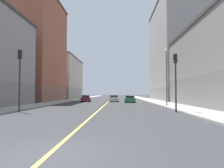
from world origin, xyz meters
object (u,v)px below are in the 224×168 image
object	(u,v)px
traffic_light_left_near	(175,74)
traffic_light_right_near	(20,72)
street_lamp_left_near	(166,71)
car_silver	(114,98)
car_green	(130,99)
building_right_distant	(63,78)
building_right_midblock	(36,50)
building_left_mid	(175,52)
car_maroon	(86,99)

from	to	relation	value
traffic_light_left_near	traffic_light_right_near	size ratio (longest dim) A/B	0.92
street_lamp_left_near	car_silver	size ratio (longest dim) A/B	1.93
traffic_light_right_near	car_green	size ratio (longest dim) A/B	1.38
traffic_light_left_near	car_silver	xyz separation A→B (m)	(-6.48, 24.58, -3.02)
building_right_distant	car_silver	size ratio (longest dim) A/B	5.59
building_right_midblock	traffic_light_left_near	world-z (taller)	building_right_midblock
building_left_mid	traffic_light_left_near	size ratio (longest dim) A/B	4.29
building_right_distant	traffic_light_left_near	world-z (taller)	building_right_distant
building_left_mid	car_silver	size ratio (longest dim) A/B	6.03
building_right_midblock	street_lamp_left_near	bearing A→B (deg)	-35.04
building_right_midblock	car_green	size ratio (longest dim) A/B	5.25
building_right_distant	traffic_light_right_near	xyz separation A→B (m)	(8.87, -48.62, -2.82)
building_right_midblock	traffic_light_right_near	world-z (taller)	building_right_midblock
building_right_distant	car_green	bearing A→B (deg)	-53.24
traffic_light_left_near	building_right_distant	bearing A→B (deg)	116.46
building_right_midblock	street_lamp_left_near	size ratio (longest dim) A/B	3.00
street_lamp_left_near	building_left_mid	bearing A→B (deg)	71.96
building_left_mid	traffic_light_left_near	world-z (taller)	building_left_mid
building_left_mid	building_right_distant	bearing A→B (deg)	153.87
car_maroon	street_lamp_left_near	bearing A→B (deg)	-49.47
building_right_distant	traffic_light_left_near	bearing A→B (deg)	-63.54
car_maroon	car_green	distance (m)	9.70
traffic_light_left_near	car_silver	size ratio (longest dim) A/B	1.41
traffic_light_right_near	street_lamp_left_near	bearing A→B (deg)	26.58
building_right_midblock	building_right_distant	world-z (taller)	building_right_midblock
car_silver	car_green	xyz separation A→B (m)	(3.18, -3.93, -0.01)
traffic_light_right_near	building_right_distant	bearing A→B (deg)	100.34
car_maroon	traffic_light_right_near	bearing A→B (deg)	-96.92
traffic_light_right_near	car_maroon	bearing A→B (deg)	83.08
building_right_distant	car_silver	distance (m)	30.49
car_green	building_left_mid	bearing A→B (deg)	43.87
street_lamp_left_near	traffic_light_right_near	bearing A→B (deg)	-153.42
traffic_light_right_near	car_silver	distance (m)	26.33
car_maroon	car_green	xyz separation A→B (m)	(9.13, -3.27, -0.00)
traffic_light_left_near	traffic_light_right_near	bearing A→B (deg)	-180.00
building_right_distant	car_green	world-z (taller)	building_right_distant
car_maroon	car_green	world-z (taller)	car_maroon
street_lamp_left_near	car_maroon	bearing A→B (deg)	130.53
building_right_distant	car_maroon	world-z (taller)	building_right_distant
building_left_mid	building_right_distant	distance (m)	37.26
street_lamp_left_near	car_green	distance (m)	13.83
street_lamp_left_near	car_green	size ratio (longest dim) A/B	1.75
building_right_distant	street_lamp_left_near	distance (m)	47.70
car_silver	car_green	distance (m)	5.05
building_left_mid	street_lamp_left_near	size ratio (longest dim) A/B	3.12
car_maroon	building_right_distant	bearing A→B (deg)	115.47
building_right_midblock	building_left_mid	bearing A→B (deg)	11.13
building_right_midblock	car_silver	world-z (taller)	building_right_midblock
traffic_light_left_near	traffic_light_right_near	world-z (taller)	traffic_light_right_near
traffic_light_left_near	car_silver	bearing A→B (deg)	104.77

